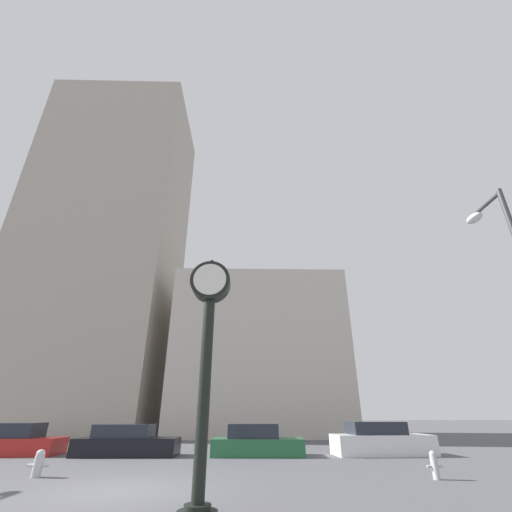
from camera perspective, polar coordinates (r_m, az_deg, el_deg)
The scene contains 10 objects.
ground_plane at distance 11.08m, azimuth -22.16°, elevation -32.49°, with size 200.00×200.00×0.00m, color #515156.
building_tall_tower at distance 41.54m, azimuth -23.47°, elevation 1.67°, with size 14.84×12.00×37.67m.
building_storefront_row at distance 34.81m, azimuth 0.47°, elevation -16.46°, with size 15.23×12.00×13.62m.
street_clock at distance 8.04m, azimuth -8.13°, elevation -13.99°, with size 0.95×0.78×5.28m.
car_red at distance 21.67m, azimuth -35.20°, elevation -23.95°, with size 4.14×2.13×1.37m.
car_black at distance 19.03m, azimuth -20.75°, elevation -27.07°, with size 4.63×1.77×1.32m.
car_green at distance 18.18m, azimuth 0.11°, elevation -28.62°, with size 4.27×2.06×1.34m.
car_white at distance 19.34m, azimuth 20.03°, elevation -26.95°, with size 4.65×2.09×1.43m.
fire_hydrant_near at distance 13.15m, azimuth 27.60°, elevation -28.44°, with size 0.46×0.20×0.75m.
fire_hydrant_far at distance 14.13m, azimuth -32.49°, elevation -27.09°, with size 0.63×0.28×0.75m.
Camera 1 is at (3.30, -10.42, 1.78)m, focal length 24.00 mm.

